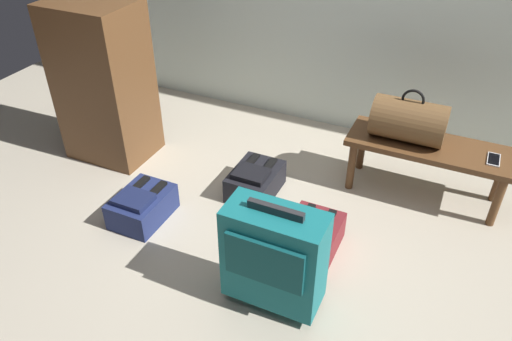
{
  "coord_description": "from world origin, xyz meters",
  "views": [
    {
      "loc": [
        0.72,
        -1.86,
        1.99
      ],
      "look_at": [
        -0.32,
        0.38,
        0.25
      ],
      "focal_mm": 34.57,
      "sensor_mm": 36.0,
      "label": 1
    }
  ],
  "objects_px": {
    "side_cabinet": "(104,83)",
    "suitcase_upright_teal": "(274,256)",
    "cell_phone": "(494,159)",
    "backpack_maroon": "(312,237)",
    "bench": "(429,152)",
    "duffel_bag_brown": "(409,120)",
    "backpack_navy": "(142,206)",
    "backpack_dark": "(255,181)"
  },
  "relations": [
    {
      "from": "duffel_bag_brown",
      "to": "side_cabinet",
      "type": "relative_size",
      "value": 0.4
    },
    {
      "from": "suitcase_upright_teal",
      "to": "backpack_navy",
      "type": "bearing_deg",
      "value": 165.08
    },
    {
      "from": "backpack_navy",
      "to": "backpack_dark",
      "type": "height_order",
      "value": "same"
    },
    {
      "from": "cell_phone",
      "to": "backpack_dark",
      "type": "distance_m",
      "value": 1.44
    },
    {
      "from": "suitcase_upright_teal",
      "to": "backpack_dark",
      "type": "bearing_deg",
      "value": 120.58
    },
    {
      "from": "backpack_navy",
      "to": "cell_phone",
      "type": "bearing_deg",
      "value": 26.85
    },
    {
      "from": "backpack_navy",
      "to": "side_cabinet",
      "type": "relative_size",
      "value": 0.35
    },
    {
      "from": "backpack_navy",
      "to": "side_cabinet",
      "type": "distance_m",
      "value": 0.95
    },
    {
      "from": "suitcase_upright_teal",
      "to": "backpack_maroon",
      "type": "distance_m",
      "value": 0.49
    },
    {
      "from": "cell_phone",
      "to": "backpack_maroon",
      "type": "distance_m",
      "value": 1.17
    },
    {
      "from": "backpack_navy",
      "to": "backpack_dark",
      "type": "xyz_separation_m",
      "value": [
        0.52,
        0.52,
        0.0
      ]
    },
    {
      "from": "bench",
      "to": "suitcase_upright_teal",
      "type": "xyz_separation_m",
      "value": [
        -0.52,
        -1.23,
        -0.01
      ]
    },
    {
      "from": "duffel_bag_brown",
      "to": "backpack_dark",
      "type": "distance_m",
      "value": 1.03
    },
    {
      "from": "bench",
      "to": "backpack_navy",
      "type": "relative_size",
      "value": 2.63
    },
    {
      "from": "bench",
      "to": "duffel_bag_brown",
      "type": "relative_size",
      "value": 2.27
    },
    {
      "from": "duffel_bag_brown",
      "to": "suitcase_upright_teal",
      "type": "bearing_deg",
      "value": -106.61
    },
    {
      "from": "bench",
      "to": "backpack_maroon",
      "type": "distance_m",
      "value": 0.95
    },
    {
      "from": "bench",
      "to": "suitcase_upright_teal",
      "type": "height_order",
      "value": "suitcase_upright_teal"
    },
    {
      "from": "duffel_bag_brown",
      "to": "backpack_maroon",
      "type": "distance_m",
      "value": 0.95
    },
    {
      "from": "suitcase_upright_teal",
      "to": "bench",
      "type": "bearing_deg",
      "value": 66.94
    },
    {
      "from": "backpack_navy",
      "to": "side_cabinet",
      "type": "height_order",
      "value": "side_cabinet"
    },
    {
      "from": "backpack_dark",
      "to": "suitcase_upright_teal",
      "type": "bearing_deg",
      "value": -59.42
    },
    {
      "from": "bench",
      "to": "side_cabinet",
      "type": "xyz_separation_m",
      "value": [
        -2.13,
        -0.42,
        0.23
      ]
    },
    {
      "from": "suitcase_upright_teal",
      "to": "backpack_dark",
      "type": "xyz_separation_m",
      "value": [
        -0.46,
        0.78,
        -0.22
      ]
    },
    {
      "from": "cell_phone",
      "to": "backpack_maroon",
      "type": "relative_size",
      "value": 0.38
    },
    {
      "from": "duffel_bag_brown",
      "to": "cell_phone",
      "type": "bearing_deg",
      "value": -2.55
    },
    {
      "from": "backpack_maroon",
      "to": "bench",
      "type": "bearing_deg",
      "value": 59.27
    },
    {
      "from": "side_cabinet",
      "to": "backpack_maroon",
      "type": "bearing_deg",
      "value": -12.59
    },
    {
      "from": "bench",
      "to": "suitcase_upright_teal",
      "type": "distance_m",
      "value": 1.33
    },
    {
      "from": "cell_phone",
      "to": "backpack_navy",
      "type": "distance_m",
      "value": 2.11
    },
    {
      "from": "duffel_bag_brown",
      "to": "backpack_maroon",
      "type": "bearing_deg",
      "value": -111.66
    },
    {
      "from": "side_cabinet",
      "to": "suitcase_upright_teal",
      "type": "bearing_deg",
      "value": -26.59
    },
    {
      "from": "cell_phone",
      "to": "side_cabinet",
      "type": "bearing_deg",
      "value": -170.95
    },
    {
      "from": "bench",
      "to": "duffel_bag_brown",
      "type": "bearing_deg",
      "value": 180.0
    },
    {
      "from": "cell_phone",
      "to": "backpack_navy",
      "type": "bearing_deg",
      "value": -153.15
    },
    {
      "from": "backpack_navy",
      "to": "backpack_maroon",
      "type": "distance_m",
      "value": 1.04
    },
    {
      "from": "duffel_bag_brown",
      "to": "suitcase_upright_teal",
      "type": "distance_m",
      "value": 1.29
    },
    {
      "from": "suitcase_upright_teal",
      "to": "backpack_maroon",
      "type": "height_order",
      "value": "suitcase_upright_teal"
    },
    {
      "from": "backpack_navy",
      "to": "backpack_maroon",
      "type": "xyz_separation_m",
      "value": [
        1.03,
        0.17,
        0.0
      ]
    },
    {
      "from": "cell_phone",
      "to": "side_cabinet",
      "type": "relative_size",
      "value": 0.13
    },
    {
      "from": "duffel_bag_brown",
      "to": "suitcase_upright_teal",
      "type": "height_order",
      "value": "duffel_bag_brown"
    },
    {
      "from": "bench",
      "to": "backpack_navy",
      "type": "distance_m",
      "value": 1.8
    }
  ]
}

